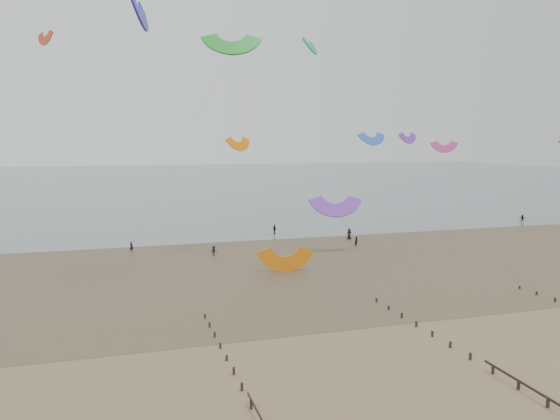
{
  "coord_description": "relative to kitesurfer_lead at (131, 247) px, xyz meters",
  "views": [
    {
      "loc": [
        -21.64,
        -38.02,
        16.76
      ],
      "look_at": [
        -1.72,
        28.0,
        8.0
      ],
      "focal_mm": 35.0,
      "sensor_mm": 36.0,
      "label": 1
    }
  ],
  "objects": [
    {
      "name": "kitesurfer_lead",
      "position": [
        0.0,
        0.0,
        0.0
      ],
      "size": [
        0.68,
        0.64,
        1.57
      ],
      "primitive_type": "imported",
      "rotation": [
        0.0,
        0.0,
        2.5
      ],
      "color": "black",
      "rests_on": "ground"
    },
    {
      "name": "kites_airborne",
      "position": [
        -5.8,
        38.4,
        21.11
      ],
      "size": [
        256.06,
        118.62,
        43.68
      ],
      "color": "yellow",
      "rests_on": "ground"
    },
    {
      "name": "ground",
      "position": [
        19.76,
        -46.39,
        -0.79
      ],
      "size": [
        500.0,
        500.0,
        0.0
      ],
      "primitive_type": "plane",
      "color": "brown",
      "rests_on": "ground"
    },
    {
      "name": "kitesurfers",
      "position": [
        45.45,
        2.57,
        0.07
      ],
      "size": [
        149.74,
        16.64,
        1.9
      ],
      "color": "black",
      "rests_on": "ground"
    },
    {
      "name": "grounded_kite",
      "position": [
        18.7,
        -18.62,
        -0.79
      ],
      "size": [
        6.75,
        5.6,
        3.38
      ],
      "primitive_type": null,
      "rotation": [
        1.54,
        0.0,
        -0.14
      ],
      "color": "orange",
      "rests_on": "ground"
    },
    {
      "name": "sea_and_shore",
      "position": [
        15.68,
        -11.99,
        -0.78
      ],
      "size": [
        500.0,
        665.0,
        0.03
      ],
      "color": "#475654",
      "rests_on": "ground"
    }
  ]
}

